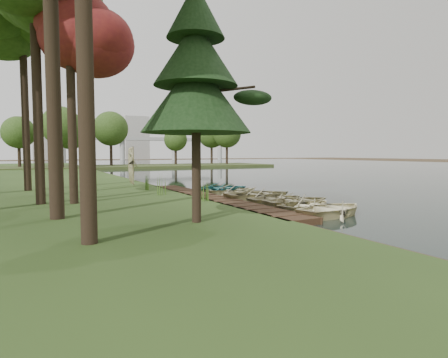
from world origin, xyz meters
name	(u,v)px	position (x,y,z in m)	size (l,w,h in m)	color
ground	(236,200)	(0.00, 0.00, 0.00)	(300.00, 300.00, 0.00)	#3D2F1D
water	(351,172)	(30.00, 20.00, 0.03)	(130.00, 200.00, 0.05)	black
boardwalk	(211,199)	(-1.60, 0.00, 0.15)	(1.60, 16.00, 0.30)	#332113
peninsula	(141,166)	(8.00, 50.00, 0.23)	(50.00, 14.00, 0.45)	#37431E
far_trees	(122,132)	(4.67, 50.00, 6.43)	(45.60, 5.60, 8.80)	black
bridge	(100,141)	(12.31, 120.00, 7.08)	(95.90, 4.00, 8.60)	#A5A5A0
building_a	(135,138)	(30.00, 140.00, 9.00)	(10.00, 8.00, 18.00)	#A5A5A0
building_b	(44,145)	(-5.00, 145.00, 6.00)	(8.00, 8.00, 12.00)	#A5A5A0
rowboat_0	(333,207)	(0.92, -6.75, 0.43)	(2.64, 3.69, 0.76)	beige
rowboat_1	(307,203)	(0.90, -5.08, 0.39)	(2.37, 3.31, 0.69)	beige
rowboat_2	(298,199)	(1.23, -4.04, 0.43)	(2.64, 3.70, 0.77)	beige
rowboat_3	(277,197)	(1.07, -2.46, 0.39)	(2.34, 3.27, 0.68)	beige
rowboat_4	(259,193)	(1.00, -0.87, 0.46)	(2.84, 3.98, 0.82)	beige
rowboat_5	(251,192)	(1.24, 0.41, 0.39)	(2.37, 3.33, 0.69)	beige
rowboat_6	(232,189)	(1.04, 2.44, 0.40)	(2.45, 3.42, 0.71)	beige
rowboat_7	(221,187)	(0.85, 3.54, 0.44)	(2.68, 3.75, 0.78)	teal
stored_rowboat	(133,182)	(-3.68, 9.11, 0.60)	(2.07, 2.91, 0.60)	beige
tree_2	(69,31)	(-8.64, 0.60, 8.41)	(4.35, 4.35, 10.04)	black
tree_4	(34,3)	(-9.98, 4.95, 10.97)	(4.22, 4.22, 12.65)	black
tree_6	(22,30)	(-10.62, 8.56, 10.43)	(4.94, 4.94, 12.32)	black
pine_tree	(196,73)	(-5.35, -6.61, 5.46)	(3.80, 3.80, 8.23)	black
reeds_0	(205,191)	(-2.60, -1.35, 0.77)	(0.60, 0.60, 0.94)	#3F661E
reeds_1	(200,191)	(-2.60, -0.70, 0.73)	(0.60, 0.60, 0.85)	#3F661E
reeds_2	(162,185)	(-3.72, 2.15, 0.87)	(0.60, 0.60, 1.13)	#3F661E
reeds_3	(147,181)	(-3.73, 5.35, 0.87)	(0.60, 0.60, 1.14)	#3F661E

